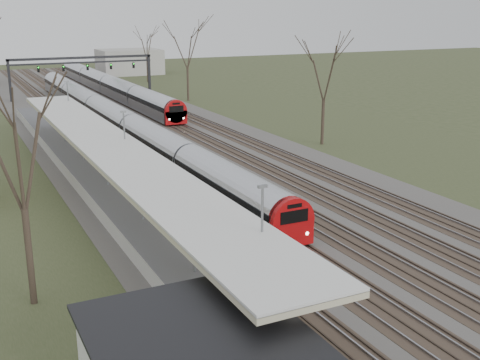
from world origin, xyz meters
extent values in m
cube|color=#474442|center=(0.00, 55.00, 0.05)|extent=(24.00, 160.00, 0.10)
cube|color=#4C3828|center=(-6.00, 55.00, 0.09)|extent=(2.60, 160.00, 0.06)
cube|color=gray|center=(-6.72, 55.00, 0.16)|extent=(0.07, 160.00, 0.12)
cube|color=gray|center=(-5.28, 55.00, 0.16)|extent=(0.07, 160.00, 0.12)
cube|color=#4C3828|center=(-2.50, 55.00, 0.09)|extent=(2.60, 160.00, 0.06)
cube|color=gray|center=(-3.22, 55.00, 0.16)|extent=(0.07, 160.00, 0.12)
cube|color=gray|center=(-1.78, 55.00, 0.16)|extent=(0.07, 160.00, 0.12)
cube|color=#4C3828|center=(1.00, 55.00, 0.09)|extent=(2.60, 160.00, 0.06)
cube|color=gray|center=(0.28, 55.00, 0.16)|extent=(0.07, 160.00, 0.12)
cube|color=gray|center=(1.72, 55.00, 0.16)|extent=(0.07, 160.00, 0.12)
cube|color=#4C3828|center=(4.50, 55.00, 0.09)|extent=(2.60, 160.00, 0.06)
cube|color=gray|center=(3.78, 55.00, 0.16)|extent=(0.07, 160.00, 0.12)
cube|color=gray|center=(5.22, 55.00, 0.16)|extent=(0.07, 160.00, 0.12)
cube|color=#4C3828|center=(8.00, 55.00, 0.09)|extent=(2.60, 160.00, 0.06)
cube|color=gray|center=(7.28, 55.00, 0.16)|extent=(0.07, 160.00, 0.12)
cube|color=gray|center=(8.72, 55.00, 0.16)|extent=(0.07, 160.00, 0.12)
cube|color=#9E9B93|center=(-9.05, 37.50, 0.50)|extent=(3.50, 69.00, 1.00)
cylinder|color=slate|center=(-9.05, 10.00, 2.50)|extent=(0.14, 0.14, 3.00)
cylinder|color=slate|center=(-9.05, 18.00, 2.50)|extent=(0.14, 0.14, 3.00)
cylinder|color=slate|center=(-9.05, 26.00, 2.50)|extent=(0.14, 0.14, 3.00)
cylinder|color=slate|center=(-9.05, 34.00, 2.50)|extent=(0.14, 0.14, 3.00)
cylinder|color=slate|center=(-9.05, 42.00, 2.50)|extent=(0.14, 0.14, 3.00)
cylinder|color=slate|center=(-9.05, 50.00, 2.50)|extent=(0.14, 0.14, 3.00)
cube|color=silver|center=(-9.05, 33.00, 4.05)|extent=(4.10, 50.00, 0.12)
cube|color=#BDB592|center=(-9.05, 33.00, 3.88)|extent=(4.10, 50.00, 0.25)
cube|color=black|center=(-10.00, 85.00, 3.00)|extent=(0.35, 0.35, 6.00)
cube|color=black|center=(10.50, 85.00, 3.00)|extent=(0.35, 0.35, 6.00)
cube|color=black|center=(0.25, 85.00, 5.90)|extent=(21.00, 0.35, 0.35)
cube|color=black|center=(0.25, 85.00, 5.20)|extent=(21.00, 0.25, 0.25)
cube|color=black|center=(-6.00, 84.80, 4.50)|extent=(0.32, 0.22, 0.85)
sphere|color=#0CFF19|center=(-6.00, 84.66, 4.75)|extent=(0.16, 0.16, 0.16)
cube|color=black|center=(-2.50, 84.80, 4.50)|extent=(0.32, 0.22, 0.85)
sphere|color=#0CFF19|center=(-2.50, 84.66, 4.75)|extent=(0.16, 0.16, 0.16)
cube|color=black|center=(1.00, 84.80, 4.50)|extent=(0.32, 0.22, 0.85)
sphere|color=#0CFF19|center=(1.00, 84.66, 4.75)|extent=(0.16, 0.16, 0.16)
cube|color=black|center=(4.50, 84.80, 4.50)|extent=(0.32, 0.22, 0.85)
sphere|color=#0CFF19|center=(4.50, 84.66, 4.75)|extent=(0.16, 0.16, 0.16)
cube|color=black|center=(8.00, 84.80, 4.50)|extent=(0.32, 0.22, 0.85)
sphere|color=#0CFF19|center=(8.00, 84.66, 4.75)|extent=(0.16, 0.16, 0.16)
cylinder|color=#2D231C|center=(-16.00, 20.00, 2.25)|extent=(0.30, 0.30, 4.50)
cylinder|color=#2D231C|center=(14.00, 42.00, 2.25)|extent=(0.30, 0.30, 4.50)
cube|color=#A6A8B0|center=(-2.50, 57.65, 1.10)|extent=(2.55, 75.00, 1.60)
cylinder|color=#A6A8B0|center=(-2.50, 57.65, 1.75)|extent=(2.60, 74.70, 2.60)
cube|color=black|center=(-2.50, 57.65, 1.85)|extent=(2.62, 74.40, 0.55)
cube|color=#A2090B|center=(-2.50, 20.25, 1.05)|extent=(2.55, 0.50, 1.50)
cylinder|color=#A2090B|center=(-2.50, 20.30, 1.75)|extent=(2.60, 0.60, 2.60)
cube|color=black|center=(-2.50, 20.03, 2.05)|extent=(1.70, 0.12, 0.70)
sphere|color=white|center=(-3.35, 20.05, 0.95)|extent=(0.22, 0.22, 0.22)
sphere|color=white|center=(-1.65, 20.05, 0.95)|extent=(0.22, 0.22, 0.22)
cube|color=black|center=(-2.50, 57.65, 0.17)|extent=(1.80, 74.00, 0.35)
cube|color=#A6A8B0|center=(4.50, 87.02, 1.10)|extent=(2.55, 60.00, 1.60)
cylinder|color=#A6A8B0|center=(4.50, 87.02, 1.75)|extent=(2.60, 59.70, 2.60)
cube|color=black|center=(4.50, 87.02, 1.85)|extent=(2.62, 59.40, 0.55)
cube|color=#A2090B|center=(4.50, 57.12, 1.05)|extent=(2.55, 0.50, 1.50)
cylinder|color=#A2090B|center=(4.50, 57.17, 1.75)|extent=(2.60, 0.60, 2.60)
cube|color=black|center=(4.50, 56.90, 2.05)|extent=(1.70, 0.12, 0.70)
sphere|color=white|center=(3.65, 56.92, 0.95)|extent=(0.22, 0.22, 0.22)
sphere|color=white|center=(5.35, 56.92, 0.95)|extent=(0.22, 0.22, 0.22)
cube|color=black|center=(4.50, 87.02, 0.17)|extent=(1.80, 59.00, 0.35)
imported|color=navy|center=(-8.74, 12.46, 1.81)|extent=(0.55, 0.68, 1.62)
camera|label=1|loc=(-18.48, -5.90, 12.68)|focal=45.00mm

